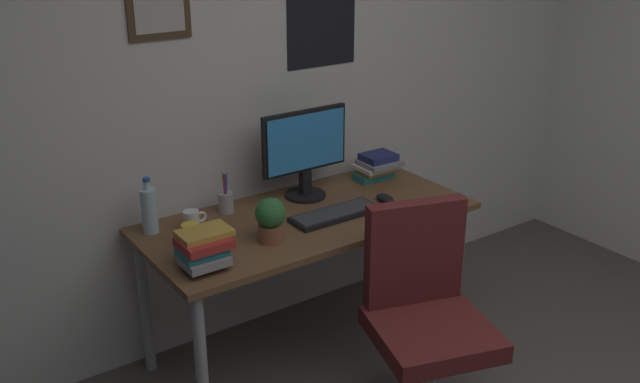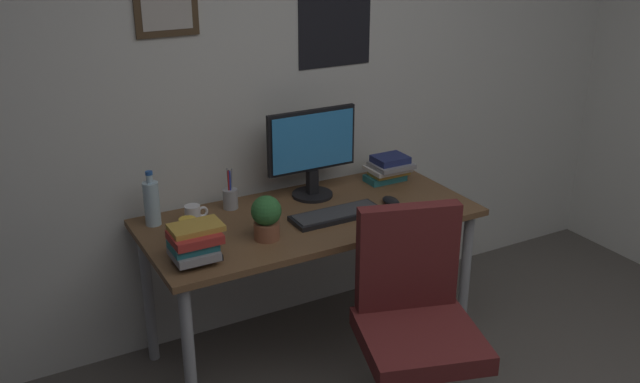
# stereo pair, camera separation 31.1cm
# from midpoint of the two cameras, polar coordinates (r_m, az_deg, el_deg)

# --- Properties ---
(wall_back) EXTENTS (4.40, 0.10, 2.60)m
(wall_back) POSITION_cam_midpoint_polar(r_m,az_deg,el_deg) (3.47, -0.33, 9.61)
(wall_back) COLOR silver
(wall_back) RESTS_ON ground_plane
(desk) EXTENTS (1.54, 0.71, 0.73)m
(desk) POSITION_cam_midpoint_polar(r_m,az_deg,el_deg) (3.28, 1.88, -3.20)
(desk) COLOR brown
(desk) RESTS_ON ground_plane
(office_chair) EXTENTS (0.58, 0.59, 0.95)m
(office_chair) POSITION_cam_midpoint_polar(r_m,az_deg,el_deg) (2.92, 10.76, -9.80)
(office_chair) COLOR #591E1E
(office_chair) RESTS_ON ground_plane
(monitor) EXTENTS (0.46, 0.20, 0.43)m
(monitor) POSITION_cam_midpoint_polar(r_m,az_deg,el_deg) (3.37, 1.98, 3.37)
(monitor) COLOR black
(monitor) RESTS_ON desk
(keyboard) EXTENTS (0.43, 0.15, 0.03)m
(keyboard) POSITION_cam_midpoint_polar(r_m,az_deg,el_deg) (3.22, 4.13, -1.94)
(keyboard) COLOR black
(keyboard) RESTS_ON desk
(computer_mouse) EXTENTS (0.06, 0.11, 0.04)m
(computer_mouse) POSITION_cam_midpoint_polar(r_m,az_deg,el_deg) (3.38, 8.39, -0.83)
(computer_mouse) COLOR black
(computer_mouse) RESTS_ON desk
(water_bottle) EXTENTS (0.07, 0.07, 0.25)m
(water_bottle) POSITION_cam_midpoint_polar(r_m,az_deg,el_deg) (3.16, -10.75, -0.94)
(water_bottle) COLOR silver
(water_bottle) RESTS_ON desk
(coffee_mug_near) EXTENTS (0.11, 0.07, 0.09)m
(coffee_mug_near) POSITION_cam_midpoint_polar(r_m,az_deg,el_deg) (3.03, -7.71, -3.02)
(coffee_mug_near) COLOR yellow
(coffee_mug_near) RESTS_ON desk
(coffee_mug_far) EXTENTS (0.11, 0.07, 0.09)m
(coffee_mug_far) POSITION_cam_midpoint_polar(r_m,az_deg,el_deg) (3.17, -7.45, -1.91)
(coffee_mug_far) COLOR white
(coffee_mug_far) RESTS_ON desk
(potted_plant) EXTENTS (0.13, 0.13, 0.20)m
(potted_plant) POSITION_cam_midpoint_polar(r_m,az_deg,el_deg) (2.97, -1.39, -2.06)
(potted_plant) COLOR brown
(potted_plant) RESTS_ON desk
(pen_cup) EXTENTS (0.07, 0.07, 0.20)m
(pen_cup) POSITION_cam_midpoint_polar(r_m,az_deg,el_deg) (3.30, -4.61, -0.55)
(pen_cup) COLOR #9EA0A5
(pen_cup) RESTS_ON desk
(book_stack_left) EXTENTS (0.22, 0.18, 0.14)m
(book_stack_left) POSITION_cam_midpoint_polar(r_m,az_deg,el_deg) (3.65, 8.01, 1.82)
(book_stack_left) COLOR #26727A
(book_stack_left) RESTS_ON desk
(book_stack_right) EXTENTS (0.21, 0.17, 0.15)m
(book_stack_right) POSITION_cam_midpoint_polar(r_m,az_deg,el_deg) (2.81, -6.98, -4.28)
(book_stack_right) COLOR black
(book_stack_right) RESTS_ON desk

